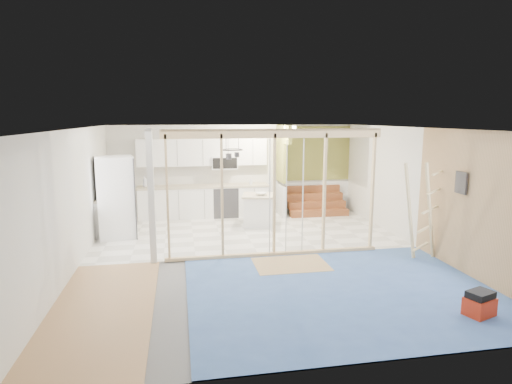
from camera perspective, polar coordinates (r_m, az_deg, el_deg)
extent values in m
cube|color=slate|center=(8.82, 0.47, -8.64)|extent=(7.00, 8.00, 0.01)
cube|color=white|center=(8.37, 0.49, 8.49)|extent=(7.00, 8.00, 0.01)
cube|color=silver|center=(12.41, -2.97, 2.93)|extent=(7.00, 0.01, 2.60)
cube|color=silver|center=(4.74, 9.63, -8.78)|extent=(7.00, 0.01, 2.60)
cube|color=silver|center=(8.58, -23.16, -1.02)|extent=(0.01, 8.00, 2.60)
cube|color=silver|center=(9.77, 21.09, 0.37)|extent=(0.01, 8.00, 2.60)
cube|color=white|center=(10.71, -1.53, -5.23)|extent=(7.00, 4.00, 0.02)
cube|color=#4C76BA|center=(7.28, 11.47, -12.89)|extent=(5.00, 4.00, 0.02)
cube|color=tan|center=(6.92, -19.88, -14.56)|extent=(1.50, 4.00, 0.02)
cube|color=tan|center=(8.37, 4.66, -9.59)|extent=(1.40, 1.00, 0.01)
cube|color=beige|center=(8.43, 2.52, 7.81)|extent=(4.40, 0.09, 0.18)
cube|color=beige|center=(8.87, 2.39, -8.22)|extent=(4.40, 0.09, 0.06)
cube|color=silver|center=(8.37, -13.79, -0.75)|extent=(0.12, 0.14, 2.60)
cube|color=beige|center=(8.36, -11.73, -0.69)|extent=(0.04, 0.09, 2.40)
cube|color=beige|center=(8.39, -4.55, -0.47)|extent=(0.04, 0.09, 2.40)
cube|color=beige|center=(8.56, 2.45, -0.24)|extent=(0.05, 0.09, 2.40)
cube|color=beige|center=(8.85, 9.10, -0.02)|extent=(0.04, 0.09, 2.40)
cube|color=beige|center=(9.25, 15.25, 0.18)|extent=(0.04, 0.09, 2.40)
cylinder|color=silver|center=(8.52, 1.84, -0.83)|extent=(0.02, 0.02, 2.35)
cylinder|color=silver|center=(8.74, 6.26, -0.61)|extent=(0.02, 0.02, 2.35)
cylinder|color=silver|center=(8.63, 4.07, -0.71)|extent=(0.02, 0.02, 2.35)
cube|color=white|center=(12.17, -6.96, -1.38)|extent=(3.60, 0.60, 0.88)
cube|color=#BBA792|center=(12.09, -7.01, 0.79)|extent=(3.66, 0.64, 0.05)
cube|color=white|center=(11.19, -18.46, -2.81)|extent=(0.60, 1.60, 0.88)
cube|color=#BBA792|center=(11.11, -18.59, -0.47)|extent=(0.64, 1.64, 0.05)
cube|color=white|center=(12.09, -7.13, 5.30)|extent=(3.60, 0.34, 0.75)
cube|color=white|center=(12.13, -4.26, 3.94)|extent=(0.72, 0.38, 0.36)
cube|color=black|center=(11.94, -4.16, 3.85)|extent=(0.68, 0.02, 0.30)
cube|color=olive|center=(12.15, 3.40, 5.14)|extent=(0.10, 0.90, 1.60)
cube|color=white|center=(12.34, 3.33, -1.11)|extent=(0.10, 0.90, 0.90)
cube|color=olive|center=(11.44, 4.26, 7.60)|extent=(0.10, 0.50, 0.50)
cube|color=olive|center=(12.86, 7.74, 5.11)|extent=(2.20, 0.04, 1.60)
cube|color=white|center=(13.03, 7.61, -0.59)|extent=(2.20, 0.04, 0.90)
cube|color=brown|center=(12.37, 8.44, -2.84)|extent=(1.70, 0.26, 0.20)
cube|color=brown|center=(12.57, 8.08, -1.69)|extent=(1.70, 0.26, 0.20)
cube|color=brown|center=(12.77, 7.74, -0.58)|extent=(1.70, 0.26, 0.20)
cube|color=brown|center=(12.98, 7.41, 0.49)|extent=(1.70, 0.26, 0.20)
torus|color=black|center=(10.22, -3.17, 5.65)|extent=(0.52, 0.52, 0.02)
cylinder|color=black|center=(10.19, -4.03, 7.04)|extent=(0.01, 0.01, 0.50)
cylinder|color=black|center=(10.23, -2.34, 7.06)|extent=(0.01, 0.01, 0.50)
cylinder|color=#3D3D42|center=(10.13, -3.65, 4.75)|extent=(0.14, 0.14, 0.14)
cylinder|color=#3D3D42|center=(10.35, -2.57, 4.99)|extent=(0.12, 0.12, 0.12)
cube|color=tan|center=(8.15, 28.24, -1.95)|extent=(0.02, 4.00, 2.60)
cube|color=#3D3D42|center=(8.53, 25.69, 1.12)|extent=(0.04, 0.30, 0.40)
cylinder|color=#FFEABF|center=(11.61, 4.57, 8.56)|extent=(0.32, 0.32, 0.08)
cube|color=white|center=(10.51, -18.21, -0.71)|extent=(0.97, 0.95, 1.92)
cube|color=#3D3D42|center=(10.46, -16.00, -0.64)|extent=(0.17, 0.76, 1.88)
cube|color=white|center=(11.19, 0.41, -2.59)|extent=(0.91, 0.91, 0.77)
cube|color=#BBA792|center=(11.11, 0.42, -0.46)|extent=(1.02, 1.02, 0.04)
imported|color=silver|center=(11.01, 0.70, -0.25)|extent=(0.29, 0.29, 0.07)
imported|color=silver|center=(12.09, -14.62, 1.37)|extent=(0.15, 0.15, 0.29)
imported|color=silver|center=(12.14, -0.65, 1.48)|extent=(0.11, 0.11, 0.19)
cube|color=#B62710|center=(7.08, 27.62, -13.44)|extent=(0.47, 0.41, 0.28)
cube|color=black|center=(7.01, 27.75, -12.01)|extent=(0.42, 0.36, 0.10)
cube|color=beige|center=(8.86, 19.82, -2.53)|extent=(0.45, 0.21, 1.95)
cube|color=beige|center=(9.08, 22.16, -2.39)|extent=(0.45, 0.21, 1.95)
cube|color=beige|center=(9.17, 21.02, -6.86)|extent=(0.45, 0.22, 0.13)
cube|color=beige|center=(9.11, 21.59, -4.55)|extent=(0.45, 0.22, 0.13)
cube|color=beige|center=(9.07, 22.16, -2.22)|extent=(0.45, 0.22, 0.13)
cube|color=beige|center=(9.04, 22.73, 0.12)|extent=(0.45, 0.22, 0.13)
cube|color=beige|center=(9.04, 23.30, 2.48)|extent=(0.45, 0.22, 0.13)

